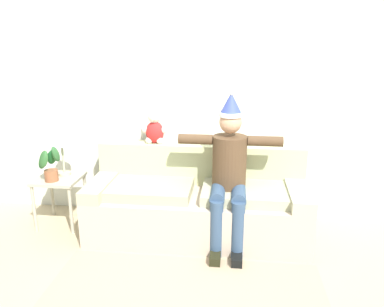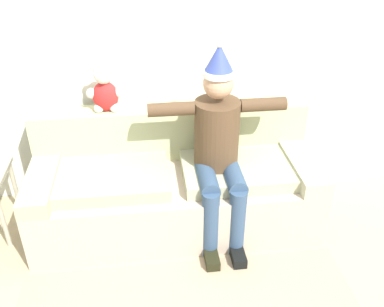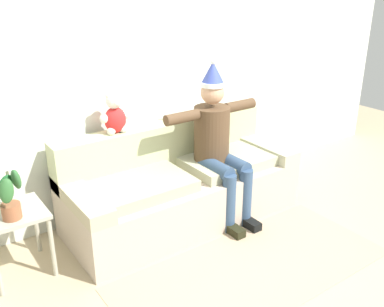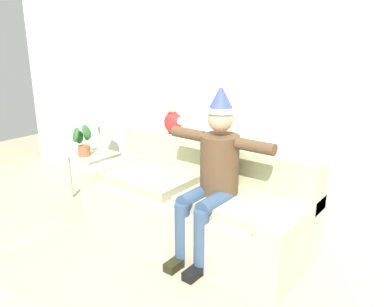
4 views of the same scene
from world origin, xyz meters
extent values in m
plane|color=tan|center=(0.00, 0.00, 0.00)|extent=(10.00, 10.00, 0.00)
cube|color=silver|center=(0.00, 1.55, 1.35)|extent=(7.00, 0.10, 2.70)
cube|color=#BEAB97|center=(0.00, 0.97, 0.23)|extent=(2.24, 0.90, 0.47)
cube|color=#B6BC8D|center=(0.00, 1.30, 0.68)|extent=(2.24, 0.24, 0.44)
cube|color=#B5A989|center=(-1.01, 0.97, 0.53)|extent=(0.22, 0.90, 0.12)
cube|color=#B7B697|center=(1.01, 0.97, 0.53)|extent=(0.22, 0.90, 0.12)
cube|color=#A8A685|center=(-0.50, 0.92, 0.52)|extent=(0.90, 0.63, 0.10)
cube|color=#ACAD8D|center=(0.50, 0.92, 0.52)|extent=(0.90, 0.63, 0.10)
cylinder|color=brown|center=(0.32, 0.95, 0.83)|extent=(0.34, 0.34, 0.52)
sphere|color=tan|center=(0.32, 0.95, 1.23)|extent=(0.22, 0.22, 0.22)
cylinder|color=white|center=(0.32, 0.95, 1.30)|extent=(0.23, 0.23, 0.04)
cone|color=#364699|center=(0.32, 0.95, 1.41)|extent=(0.21, 0.21, 0.20)
sphere|color=white|center=(0.32, 0.95, 1.51)|extent=(0.06, 0.06, 0.06)
cylinder|color=#344B6A|center=(0.22, 0.75, 0.57)|extent=(0.14, 0.40, 0.14)
cylinder|color=#344B6A|center=(0.22, 0.55, 0.28)|extent=(0.13, 0.13, 0.57)
cube|color=black|center=(0.22, 0.47, 0.04)|extent=(0.10, 0.24, 0.08)
cylinder|color=#344B6A|center=(0.42, 0.75, 0.57)|extent=(0.14, 0.40, 0.14)
cylinder|color=#344B6A|center=(0.42, 0.55, 0.28)|extent=(0.13, 0.13, 0.57)
cube|color=black|center=(0.42, 0.47, 0.04)|extent=(0.10, 0.24, 0.08)
cylinder|color=brown|center=(-0.02, 0.95, 1.05)|extent=(0.34, 0.10, 0.10)
cylinder|color=brown|center=(0.66, 0.95, 1.05)|extent=(0.34, 0.10, 0.10)
ellipsoid|color=red|center=(-0.51, 1.30, 1.02)|extent=(0.20, 0.16, 0.24)
sphere|color=silver|center=(-0.51, 1.30, 1.20)|extent=(0.15, 0.15, 0.15)
sphere|color=silver|center=(-0.51, 1.24, 1.19)|extent=(0.07, 0.07, 0.07)
sphere|color=silver|center=(-0.56, 1.30, 1.26)|extent=(0.05, 0.05, 0.05)
sphere|color=silver|center=(-0.45, 1.30, 1.26)|extent=(0.05, 0.05, 0.05)
sphere|color=silver|center=(-0.61, 1.30, 1.05)|extent=(0.08, 0.08, 0.08)
sphere|color=silver|center=(-0.57, 1.27, 0.94)|extent=(0.08, 0.08, 0.08)
sphere|color=silver|center=(-0.40, 1.30, 1.05)|extent=(0.08, 0.08, 0.08)
sphere|color=silver|center=(-0.45, 1.27, 0.94)|extent=(0.08, 0.08, 0.08)
cube|color=#A8A591|center=(-1.53, 1.03, 0.54)|extent=(0.47, 0.47, 0.03)
cylinder|color=#A8A591|center=(-1.74, 0.83, 0.26)|extent=(0.04, 0.04, 0.52)
cylinder|color=#A8A591|center=(-1.33, 0.83, 0.26)|extent=(0.04, 0.04, 0.52)
cylinder|color=#A8A591|center=(-1.74, 1.24, 0.26)|extent=(0.04, 0.04, 0.52)
cylinder|color=#A8A591|center=(-1.33, 1.24, 0.26)|extent=(0.04, 0.04, 0.52)
cylinder|color=#C1B490|center=(-1.50, 1.13, 0.57)|extent=(0.14, 0.14, 0.03)
cylinder|color=#B0BC97|center=(-1.50, 1.13, 0.74)|extent=(0.02, 0.02, 0.31)
cone|color=silver|center=(-1.50, 1.13, 0.99)|extent=(0.24, 0.24, 0.18)
cylinder|color=#945637|center=(-1.56, 0.93, 0.61)|extent=(0.14, 0.14, 0.12)
ellipsoid|color=#2B5D2E|center=(-1.49, 0.93, 0.85)|extent=(0.10, 0.16, 0.21)
ellipsoid|color=#1C5C28|center=(-1.56, 0.98, 0.80)|extent=(0.16, 0.10, 0.21)
ellipsoid|color=#215E2B|center=(-1.65, 0.94, 0.76)|extent=(0.13, 0.14, 0.20)
ellipsoid|color=#2D5E2C|center=(-1.58, 0.85, 0.82)|extent=(0.14, 0.12, 0.20)
cube|color=tan|center=(0.00, -0.03, 0.00)|extent=(2.30, 1.02, 0.01)
camera|label=1|loc=(0.36, -2.68, 1.97)|focal=35.59mm
camera|label=2|loc=(-0.21, -1.84, 2.35)|focal=39.94mm
camera|label=3|loc=(-2.08, -2.12, 2.20)|focal=40.49mm
camera|label=4|loc=(2.06, -1.70, 1.90)|focal=35.93mm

